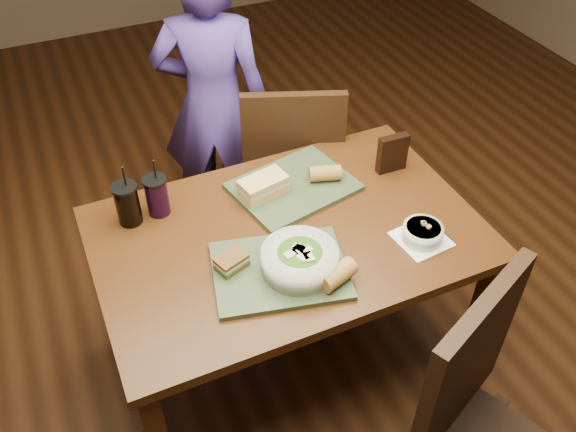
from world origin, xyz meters
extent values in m
plane|color=#381C0B|center=(0.00, 0.00, 0.00)|extent=(6.00, 6.00, 0.00)
cube|color=#43230D|center=(0.60, -0.38, 0.35)|extent=(0.06, 0.06, 0.71)
cube|color=#43230D|center=(-0.60, 0.38, 0.35)|extent=(0.06, 0.06, 0.71)
cube|color=#43230D|center=(0.60, 0.38, 0.35)|extent=(0.06, 0.06, 0.71)
cube|color=#43230D|center=(0.00, 0.00, 0.73)|extent=(1.30, 0.85, 0.04)
cube|color=black|center=(0.22, -0.70, 0.77)|extent=(0.43, 0.22, 0.53)
cube|color=black|center=(0.24, 0.67, 0.45)|extent=(0.54, 0.54, 0.04)
cube|color=black|center=(0.24, 0.48, 0.72)|extent=(0.40, 0.19, 0.50)
cube|color=black|center=(0.06, 0.49, 0.21)|extent=(0.04, 0.04, 0.43)
cube|color=black|center=(0.42, 0.49, 0.21)|extent=(0.04, 0.04, 0.43)
cube|color=black|center=(0.06, 0.85, 0.21)|extent=(0.04, 0.04, 0.43)
cube|color=black|center=(0.42, 0.85, 0.21)|extent=(0.04, 0.04, 0.43)
imported|color=#473188|center=(0.05, 0.94, 0.71)|extent=(0.61, 0.52, 1.42)
cube|color=#344329|center=(-0.10, -0.16, 0.76)|extent=(0.48, 0.41, 0.02)
cube|color=#344329|center=(0.11, 0.20, 0.76)|extent=(0.48, 0.40, 0.02)
cylinder|color=silver|center=(-0.04, -0.19, 0.80)|extent=(0.24, 0.24, 0.07)
ellipsoid|color=#427219|center=(-0.04, -0.19, 0.82)|extent=(0.20, 0.20, 0.06)
cube|color=beige|center=(-0.04, -0.17, 0.84)|extent=(0.05, 0.05, 0.01)
cube|color=beige|center=(-0.08, -0.19, 0.84)|extent=(0.04, 0.03, 0.01)
cube|color=beige|center=(-0.05, -0.21, 0.84)|extent=(0.04, 0.05, 0.01)
cube|color=beige|center=(-0.05, -0.18, 0.84)|extent=(0.05, 0.04, 0.01)
cube|color=beige|center=(-0.03, -0.22, 0.84)|extent=(0.03, 0.04, 0.01)
cube|color=beige|center=(-0.03, -0.20, 0.84)|extent=(0.05, 0.04, 0.01)
cube|color=white|center=(0.39, -0.22, 0.75)|extent=(0.18, 0.18, 0.00)
cylinder|color=silver|center=(0.39, -0.22, 0.78)|extent=(0.13, 0.13, 0.05)
cylinder|color=black|center=(0.39, -0.22, 0.80)|extent=(0.12, 0.12, 0.01)
cube|color=#B28947|center=(0.40, -0.23, 0.81)|extent=(0.02, 0.02, 0.01)
cube|color=#B28947|center=(0.40, -0.21, 0.81)|extent=(0.02, 0.02, 0.01)
cube|color=#B28947|center=(0.40, -0.21, 0.81)|extent=(0.02, 0.02, 0.01)
cube|color=#593819|center=(-0.24, -0.10, 0.77)|extent=(0.11, 0.10, 0.01)
cube|color=#3F721E|center=(-0.24, -0.10, 0.79)|extent=(0.11, 0.10, 0.01)
cube|color=beige|center=(-0.24, -0.10, 0.80)|extent=(0.11, 0.10, 0.01)
cube|color=#593819|center=(-0.24, -0.10, 0.81)|extent=(0.11, 0.10, 0.01)
cube|color=tan|center=(-0.01, 0.20, 0.78)|extent=(0.19, 0.13, 0.02)
cube|color=orange|center=(-0.01, 0.20, 0.80)|extent=(0.19, 0.13, 0.01)
cube|color=beige|center=(-0.01, 0.20, 0.81)|extent=(0.19, 0.13, 0.01)
cube|color=tan|center=(-0.01, 0.20, 0.82)|extent=(0.19, 0.13, 0.02)
cylinder|color=#AD7533|center=(0.04, -0.29, 0.80)|extent=(0.14, 0.10, 0.06)
cylinder|color=#AD7533|center=(0.23, 0.18, 0.80)|extent=(0.13, 0.09, 0.06)
cylinder|color=black|center=(-0.48, 0.27, 0.82)|extent=(0.08, 0.08, 0.14)
cylinder|color=black|center=(-0.48, 0.27, 0.90)|extent=(0.09, 0.09, 0.01)
cylinder|color=black|center=(-0.47, 0.27, 0.94)|extent=(0.01, 0.02, 0.09)
cylinder|color=black|center=(-0.37, 0.28, 0.82)|extent=(0.08, 0.08, 0.14)
cylinder|color=black|center=(-0.37, 0.28, 0.89)|extent=(0.08, 0.08, 0.01)
cylinder|color=black|center=(-0.36, 0.28, 0.93)|extent=(0.01, 0.02, 0.09)
cube|color=black|center=(0.50, 0.16, 0.83)|extent=(0.12, 0.04, 0.15)
camera|label=1|loc=(-0.62, -1.38, 2.18)|focal=38.00mm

